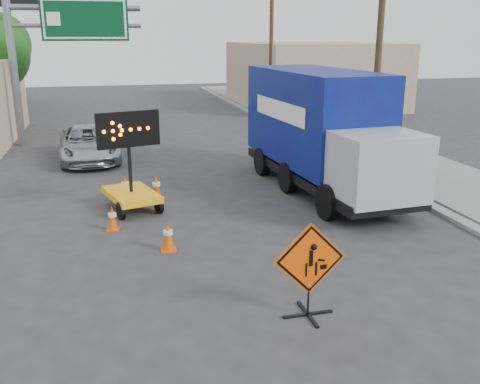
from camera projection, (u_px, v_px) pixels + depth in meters
name	position (u px, v px, depth m)	size (l,w,h in m)	color
ground	(244.00, 301.00, 10.85)	(100.00, 100.00, 0.00)	#2D2D30
curb_right	(308.00, 143.00, 26.47)	(0.40, 60.00, 0.12)	gray
sidewalk_right	(351.00, 140.00, 27.00)	(4.00, 60.00, 0.15)	gray
building_right_far	(309.00, 74.00, 41.15)	(10.00, 14.00, 4.60)	tan
highway_gantry	(57.00, 37.00, 25.08)	(6.18, 0.38, 6.90)	slate
utility_pole_near	(379.00, 48.00, 20.70)	(1.80, 0.26, 9.00)	#442F1D
utility_pole_far	(271.00, 43.00, 33.72)	(1.80, 0.26, 9.00)	#442F1D
construction_sign	(310.00, 268.00, 10.01)	(1.43, 1.01, 1.89)	black
arrow_board	(131.00, 188.00, 16.34)	(1.88, 2.40, 3.04)	#FFB00E
pickup_truck	(89.00, 144.00, 22.84)	(2.40, 5.20, 1.45)	#ACAFB4
box_truck	(322.00, 137.00, 18.16)	(3.18, 8.68, 4.05)	black
cone_a	(168.00, 236.00, 13.29)	(0.40, 0.40, 0.75)	#EB4C04
cone_b	(112.00, 218.00, 14.69)	(0.40, 0.40, 0.69)	#EB4C04
cone_c	(156.00, 187.00, 17.46)	(0.50, 0.50, 0.80)	#EB4C04
cone_d	(125.00, 187.00, 17.60)	(0.40, 0.40, 0.77)	#EB4C04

